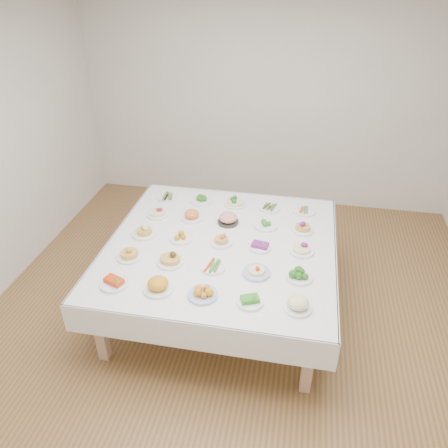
% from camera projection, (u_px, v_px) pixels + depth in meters
% --- Properties ---
extents(room_envelope, '(5.02, 5.02, 2.81)m').
position_uv_depth(room_envelope, '(238.00, 142.00, 3.43)').
color(room_envelope, '#8F613B').
rests_on(room_envelope, ground).
extents(display_table, '(2.15, 2.15, 0.75)m').
position_uv_depth(display_table, '(221.00, 250.00, 4.17)').
color(display_table, white).
rests_on(display_table, ground).
extents(dish_0, '(0.23, 0.23, 0.11)m').
position_uv_depth(dish_0, '(114.00, 281.00, 3.60)').
color(dish_0, white).
rests_on(dish_0, display_table).
extents(dish_1, '(0.24, 0.24, 0.15)m').
position_uv_depth(dish_1, '(158.00, 283.00, 3.53)').
color(dish_1, white).
rests_on(dish_1, display_table).
extents(dish_2, '(0.24, 0.24, 0.11)m').
position_uv_depth(dish_2, '(203.00, 291.00, 3.48)').
color(dish_2, '#4C66B2').
rests_on(dish_2, display_table).
extents(dish_3, '(0.21, 0.21, 0.09)m').
position_uv_depth(dish_3, '(250.00, 300.00, 3.42)').
color(dish_3, white).
rests_on(dish_3, display_table).
extents(dish_4, '(0.23, 0.23, 0.13)m').
position_uv_depth(dish_4, '(298.00, 303.00, 3.34)').
color(dish_4, white).
rests_on(dish_4, display_table).
extents(dish_5, '(0.23, 0.23, 0.13)m').
position_uv_depth(dish_5, '(129.00, 252.00, 3.91)').
color(dish_5, white).
rests_on(dish_5, display_table).
extents(dish_6, '(0.23, 0.23, 0.15)m').
position_uv_depth(dish_6, '(170.00, 256.00, 3.84)').
color(dish_6, white).
rests_on(dish_6, display_table).
extents(dish_7, '(0.21, 0.21, 0.05)m').
position_uv_depth(dish_7, '(213.00, 266.00, 3.80)').
color(dish_7, white).
rests_on(dish_7, display_table).
extents(dish_8, '(0.24, 0.24, 0.12)m').
position_uv_depth(dish_8, '(256.00, 269.00, 3.72)').
color(dish_8, '#4C66B2').
rests_on(dish_8, display_table).
extents(dish_9, '(0.23, 0.23, 0.11)m').
position_uv_depth(dish_9, '(300.00, 273.00, 3.67)').
color(dish_9, white).
rests_on(dish_9, display_table).
extents(dish_10, '(0.23, 0.23, 0.13)m').
position_uv_depth(dish_10, '(144.00, 230.00, 4.23)').
color(dish_10, white).
rests_on(dish_10, display_table).
extents(dish_11, '(0.22, 0.22, 0.09)m').
position_uv_depth(dish_11, '(181.00, 236.00, 4.17)').
color(dish_11, white).
rests_on(dish_11, display_table).
extents(dish_12, '(0.21, 0.21, 0.11)m').
position_uv_depth(dish_12, '(221.00, 239.00, 4.11)').
color(dish_12, white).
rests_on(dish_12, display_table).
extents(dish_13, '(0.21, 0.21, 0.09)m').
position_uv_depth(dish_13, '(260.00, 245.00, 4.05)').
color(dish_13, white).
rests_on(dish_13, display_table).
extents(dish_14, '(0.23, 0.23, 0.13)m').
position_uv_depth(dish_14, '(302.00, 247.00, 3.99)').
color(dish_14, white).
rests_on(dish_14, display_table).
extents(dish_15, '(0.23, 0.23, 0.12)m').
position_uv_depth(dish_15, '(157.00, 211.00, 4.55)').
color(dish_15, white).
rests_on(dish_15, display_table).
extents(dish_16, '(0.22, 0.22, 0.11)m').
position_uv_depth(dish_16, '(192.00, 215.00, 4.49)').
color(dish_16, white).
rests_on(dish_16, display_table).
extents(dish_17, '(0.21, 0.21, 0.14)m').
position_uv_depth(dish_17, '(228.00, 217.00, 4.42)').
color(dish_17, '#2C2927').
rests_on(dish_17, display_table).
extents(dish_18, '(0.24, 0.24, 0.09)m').
position_uv_depth(dish_18, '(266.00, 224.00, 4.37)').
color(dish_18, white).
rests_on(dish_18, display_table).
extents(dish_19, '(0.21, 0.21, 0.13)m').
position_uv_depth(dish_19, '(303.00, 226.00, 4.29)').
color(dish_19, white).
rests_on(dish_19, display_table).
extents(dish_20, '(0.23, 0.23, 0.06)m').
position_uv_depth(dish_20, '(168.00, 197.00, 4.88)').
color(dish_20, white).
rests_on(dish_20, display_table).
extents(dish_21, '(0.23, 0.23, 0.09)m').
position_uv_depth(dish_21, '(202.00, 199.00, 4.81)').
color(dish_21, white).
rests_on(dish_21, display_table).
extents(dish_22, '(0.23, 0.23, 0.14)m').
position_uv_depth(dish_22, '(235.00, 200.00, 4.73)').
color(dish_22, white).
rests_on(dish_22, display_table).
extents(dish_23, '(0.23, 0.23, 0.05)m').
position_uv_depth(dish_23, '(269.00, 207.00, 4.69)').
color(dish_23, white).
rests_on(dish_23, display_table).
extents(dish_24, '(0.24, 0.24, 0.05)m').
position_uv_depth(dish_24, '(304.00, 210.00, 4.63)').
color(dish_24, white).
rests_on(dish_24, display_table).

